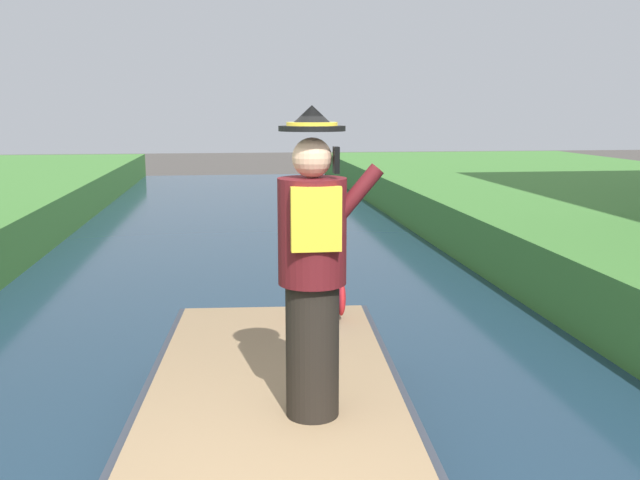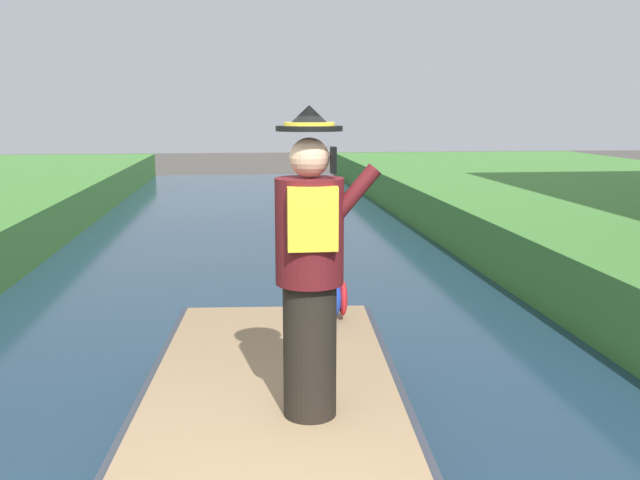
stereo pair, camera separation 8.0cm
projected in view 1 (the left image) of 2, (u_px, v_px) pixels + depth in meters
The scene contains 3 objects.
boat at pixel (274, 429), 4.73m from camera, with size 2.06×4.31×0.61m.
person_pirate at pixel (313, 266), 4.08m from camera, with size 0.61×0.42×1.85m.
parrot_plush at pixel (325, 294), 6.09m from camera, with size 0.36×0.35×0.57m.
Camera 1 is at (-0.26, -3.08, 2.53)m, focal length 39.18 mm.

